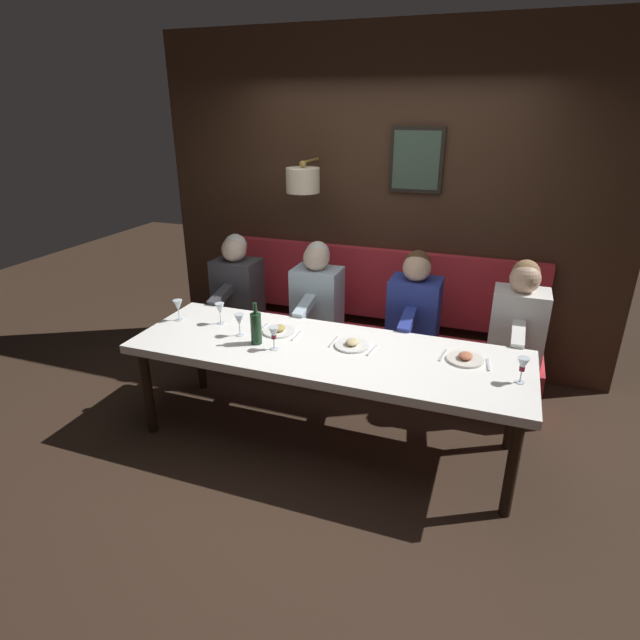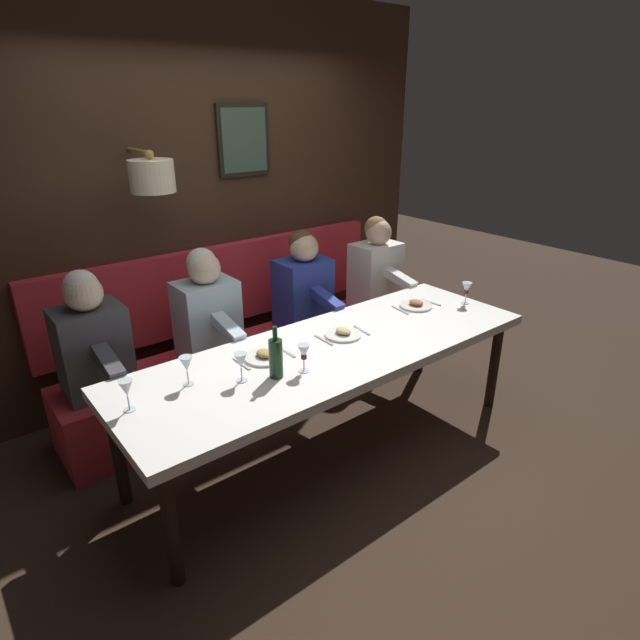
% 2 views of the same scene
% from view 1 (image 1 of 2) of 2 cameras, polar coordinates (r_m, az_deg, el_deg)
% --- Properties ---
extents(ground_plane, '(12.00, 12.00, 0.00)m').
position_cam_1_polar(ground_plane, '(3.90, 0.66, -12.99)').
color(ground_plane, '#332319').
extents(dining_table, '(0.90, 2.72, 0.74)m').
position_cam_1_polar(dining_table, '(3.54, 0.71, -4.03)').
color(dining_table, white).
rests_on(dining_table, ground_plane).
extents(banquette_bench, '(0.52, 2.92, 0.45)m').
position_cam_1_polar(banquette_bench, '(4.51, 4.44, -4.41)').
color(banquette_bench, red).
rests_on(banquette_bench, ground_plane).
extents(back_wall_panel, '(0.59, 4.12, 2.90)m').
position_cam_1_polar(back_wall_panel, '(4.66, 6.77, 11.30)').
color(back_wall_panel, '#382316').
rests_on(back_wall_panel, ground_plane).
extents(diner_nearest, '(0.60, 0.40, 0.79)m').
position_cam_1_polar(diner_nearest, '(4.14, 21.21, 0.47)').
color(diner_nearest, white).
rests_on(diner_nearest, banquette_bench).
extents(diner_near, '(0.60, 0.40, 0.79)m').
position_cam_1_polar(diner_near, '(4.18, 10.43, 1.89)').
color(diner_near, '#283893').
rests_on(diner_near, banquette_bench).
extents(diner_middle, '(0.60, 0.40, 0.79)m').
position_cam_1_polar(diner_middle, '(4.38, -0.35, 3.24)').
color(diner_middle, silver).
rests_on(diner_middle, banquette_bench).
extents(diner_far, '(0.60, 0.40, 0.79)m').
position_cam_1_polar(diner_far, '(4.69, -9.22, 4.26)').
color(diner_far, '#3D3D42').
rests_on(diner_far, banquette_bench).
extents(place_setting_0, '(0.24, 0.33, 0.05)m').
position_cam_1_polar(place_setting_0, '(3.48, 15.81, -4.11)').
color(place_setting_0, silver).
rests_on(place_setting_0, dining_table).
extents(place_setting_1, '(0.24, 0.32, 0.05)m').
position_cam_1_polar(place_setting_1, '(3.54, 3.60, -2.72)').
color(place_setting_1, white).
rests_on(place_setting_1, dining_table).
extents(place_setting_2, '(0.24, 0.31, 0.05)m').
position_cam_1_polar(place_setting_2, '(3.77, -4.56, -1.16)').
color(place_setting_2, white).
rests_on(place_setting_2, dining_table).
extents(wine_glass_0, '(0.07, 0.07, 0.16)m').
position_cam_1_polar(wine_glass_0, '(3.27, 21.55, -4.69)').
color(wine_glass_0, silver).
rests_on(wine_glass_0, dining_table).
extents(wine_glass_1, '(0.07, 0.07, 0.16)m').
position_cam_1_polar(wine_glass_1, '(3.71, -8.95, -0.04)').
color(wine_glass_1, silver).
rests_on(wine_glass_1, dining_table).
extents(wine_glass_2, '(0.07, 0.07, 0.16)m').
position_cam_1_polar(wine_glass_2, '(4.08, -15.47, 1.51)').
color(wine_glass_2, silver).
rests_on(wine_glass_2, dining_table).
extents(wine_glass_3, '(0.07, 0.07, 0.16)m').
position_cam_1_polar(wine_glass_3, '(3.94, -11.04, 1.19)').
color(wine_glass_3, silver).
rests_on(wine_glass_3, dining_table).
extents(wine_glass_4, '(0.07, 0.07, 0.16)m').
position_cam_1_polar(wine_glass_4, '(3.47, -5.16, -1.52)').
color(wine_glass_4, silver).
rests_on(wine_glass_4, dining_table).
extents(wine_bottle, '(0.08, 0.08, 0.30)m').
position_cam_1_polar(wine_bottle, '(3.57, -7.10, -0.87)').
color(wine_bottle, '#19381E').
rests_on(wine_bottle, dining_table).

